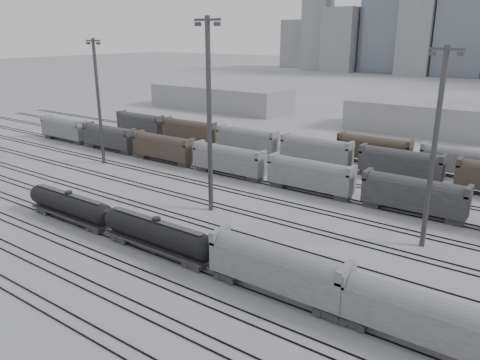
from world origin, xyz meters
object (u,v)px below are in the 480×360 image
Objects in this scene: tank_car_b at (157,233)px; hopper_car_b at (422,316)px; hopper_car_a at (277,266)px; light_mast_c at (209,113)px; tank_car_a at (70,205)px.

tank_car_b is 31.07m from hopper_car_b.
hopper_car_a is 1.07× the size of hopper_car_b.
tank_car_b is at bearing -75.53° from light_mast_c.
tank_car_a is at bearing -131.77° from light_mast_c.
light_mast_c is at bearing 104.47° from tank_car_b.
light_mast_c is at bearing 156.67° from hopper_car_b.
tank_car_b is 1.26× the size of hopper_car_b.
tank_car_b is at bearing -0.00° from tank_car_a.
hopper_car_a reaches higher than tank_car_a.
hopper_car_b is at bearing 0.00° from tank_car_b.
light_mast_c reaches higher than hopper_car_b.
tank_car_b reaches higher than tank_car_a.
tank_car_a is at bearing 180.00° from tank_car_b.
hopper_car_b is at bearing 0.00° from hopper_car_a.
tank_car_b is at bearing -180.00° from hopper_car_a.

